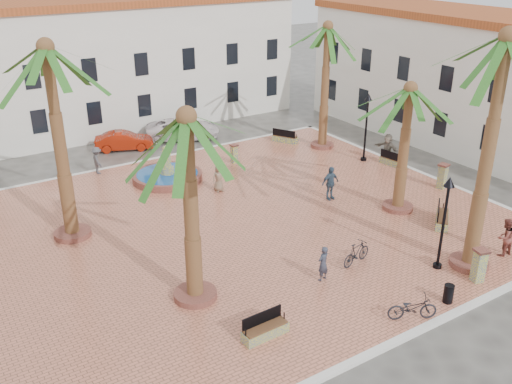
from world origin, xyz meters
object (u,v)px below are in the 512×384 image
Objects in this scene: fountain at (167,175)px; lamppost_s at (446,208)px; bollard_e at (442,176)px; bench_se at (442,219)px; bench_ne at (285,138)px; car_white at (183,129)px; palm_ne at (327,40)px; palm_sw at (188,141)px; bollard_n at (234,153)px; bench_s at (265,330)px; pedestrian_east at (387,148)px; lamppost_e at (367,116)px; bollard_se at (479,265)px; pedestrian_fountain_b at (330,183)px; palm_s at (504,63)px; bicycle_b at (357,253)px; palm_nw at (49,70)px; car_red at (124,141)px; pedestrian_fountain_a at (219,178)px; bicycle_a at (412,308)px; cyclist_a at (323,263)px; pedestrian_north at (97,160)px; car_silver at (190,128)px; cyclist_b at (505,237)px; bench_e at (393,161)px; palm_e at (409,105)px; litter_bin at (448,294)px.

fountain is 0.97× the size of lamppost_s.
bench_se is at bearing -139.03° from bollard_e.
bench_ne is 7.49m from car_white.
car_white is at bearing 134.55° from palm_ne.
bollard_n is (9.02, 12.15, -5.94)m from palm_sw.
bench_s is 0.94× the size of pedestrian_east.
lamppost_e reaches higher than pedestrian_east.
lamppost_e is 2.50m from pedestrian_east.
bollard_se is (9.51, -1.75, 0.51)m from bench_s.
fountain is 2.18× the size of pedestrian_fountain_b.
palm_s is at bearing -66.56° from fountain.
bicycle_b is at bearing 142.20° from lamppost_s.
palm_nw reaches higher than bench_se.
car_red is at bearing 33.56° from bench_ne.
palm_nw reaches higher than pedestrian_fountain_a.
bench_se reaches higher than bicycle_a.
palm_s is 6.53× the size of cyclist_a.
palm_nw reaches higher than pedestrian_north.
bench_se is 0.43× the size of car_silver.
lamppost_s is 0.98× the size of car_silver.
cyclist_b is at bearing -6.03° from bench_s.
lamppost_e is at bearing -55.31° from bicycle_b.
bollard_e is (16.00, 5.75, 0.50)m from bench_s.
palm_sw is 13.11m from bollard_se.
palm_s is at bearing -149.51° from car_white.
palm_ne reaches higher than car_white.
bicycle_b reaches higher than bicycle_a.
car_red is (-13.16, 12.46, 0.23)m from bench_e.
palm_s is 6.80× the size of bollard_se.
bollard_se is at bearing -107.34° from palm_ne.
lamppost_e is at bearing -120.46° from car_white.
cyclist_b reaches higher than bicycle_a.
palm_e is 8.87× the size of litter_bin.
bicycle_a is 0.48× the size of car_red.
bollard_se is 0.89× the size of pedestrian_north.
palm_sw is 21.57m from car_white.
car_silver is at bearing 130.89° from palm_ne.
palm_ne is at bearing -93.77° from cyclist_b.
fountain reaches higher than bicycle_b.
pedestrian_east reaches higher than litter_bin.
bench_se is 1.05× the size of cyclist_b.
palm_e is 1.58× the size of car_silver.
car_silver is at bearing -64.16° from pedestrian_north.
bicycle_b is (9.79, -9.36, -7.51)m from palm_nw.
palm_sw is at bearing -78.12° from pedestrian_east.
palm_ne is (11.54, -0.33, 6.96)m from fountain.
car_red is 0.90× the size of car_silver.
lamppost_s is at bearing -154.06° from pedestrian_north.
bollard_se is (-2.37, -6.87, -4.91)m from palm_e.
palm_sw is 4.12× the size of pedestrian_east.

